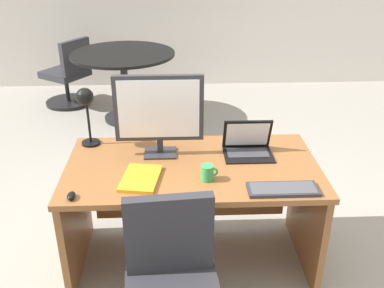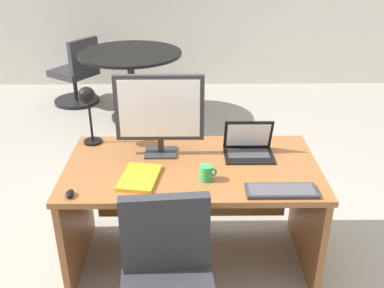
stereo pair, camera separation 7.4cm
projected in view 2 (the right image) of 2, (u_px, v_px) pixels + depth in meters
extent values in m
plane|color=gray|center=(190.00, 155.00, 4.28)|extent=(12.00, 12.00, 0.00)
cube|color=brown|center=(192.00, 167.00, 2.62)|extent=(1.51, 0.81, 0.03)
cube|color=brown|center=(76.00, 217.00, 2.77)|extent=(0.04, 0.71, 0.69)
cube|color=brown|center=(307.00, 216.00, 2.79)|extent=(0.04, 0.71, 0.69)
cube|color=brown|center=(192.00, 187.00, 3.04)|extent=(1.33, 0.02, 0.48)
cube|color=#2D2D33|center=(161.00, 153.00, 2.74)|extent=(0.20, 0.16, 0.01)
cube|color=#2D2D33|center=(161.00, 145.00, 2.73)|extent=(0.04, 0.02, 0.09)
cube|color=#2D2D33|center=(159.00, 108.00, 2.61)|extent=(0.54, 0.04, 0.41)
cube|color=white|center=(159.00, 109.00, 2.59)|extent=(0.48, 0.00, 0.36)
cube|color=black|center=(249.00, 155.00, 2.71)|extent=(0.30, 0.23, 0.01)
cube|color=#38383D|center=(248.00, 153.00, 2.72)|extent=(0.26, 0.13, 0.00)
cube|color=black|center=(248.00, 134.00, 2.73)|extent=(0.30, 0.08, 0.21)
cube|color=white|center=(248.00, 135.00, 2.72)|extent=(0.27, 0.06, 0.17)
cube|color=#2D2D33|center=(281.00, 191.00, 2.33)|extent=(0.38, 0.14, 0.02)
cube|color=#47474C|center=(282.00, 189.00, 2.33)|extent=(0.35, 0.12, 0.00)
ellipsoid|color=black|center=(70.00, 194.00, 2.30)|extent=(0.04, 0.08, 0.03)
cylinder|color=black|center=(93.00, 141.00, 2.88)|extent=(0.12, 0.12, 0.01)
cylinder|color=black|center=(91.00, 121.00, 2.82)|extent=(0.02, 0.02, 0.28)
sphere|color=black|center=(87.00, 96.00, 2.71)|extent=(0.11, 0.11, 0.11)
cube|color=orange|center=(140.00, 177.00, 2.46)|extent=(0.24, 0.32, 0.02)
cylinder|color=green|center=(206.00, 173.00, 2.43)|extent=(0.07, 0.07, 0.09)
torus|color=green|center=(212.00, 172.00, 2.43)|extent=(0.05, 0.01, 0.05)
cube|color=#2D2D33|center=(165.00, 234.00, 2.14)|extent=(0.44, 0.10, 0.43)
cylinder|color=black|center=(134.00, 117.00, 5.10)|extent=(0.51, 0.51, 0.04)
cylinder|color=black|center=(132.00, 86.00, 4.93)|extent=(0.08, 0.08, 0.71)
cylinder|color=black|center=(130.00, 53.00, 4.76)|extent=(1.14, 1.14, 0.03)
cylinder|color=black|center=(77.00, 101.00, 5.57)|extent=(0.56, 0.56, 0.04)
cylinder|color=black|center=(75.00, 87.00, 5.49)|extent=(0.05, 0.05, 0.32)
cube|color=#2D2D33|center=(73.00, 72.00, 5.40)|extent=(0.64, 0.64, 0.08)
cube|color=#2D2D33|center=(84.00, 56.00, 5.19)|extent=(0.30, 0.39, 0.40)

